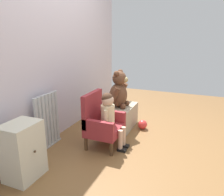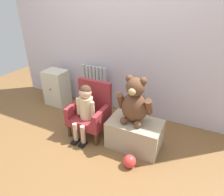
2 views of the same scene
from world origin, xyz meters
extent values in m
plane|color=brown|center=(0.00, 0.00, 0.00)|extent=(6.00, 6.00, 0.00)
cube|color=silver|center=(0.00, 1.18, 1.20)|extent=(3.80, 0.05, 2.40)
cylinder|color=#B5BABB|center=(-0.60, 1.06, 0.35)|extent=(0.05, 0.05, 0.66)
cylinder|color=#B5BABB|center=(-0.54, 1.06, 0.35)|extent=(0.05, 0.05, 0.66)
cylinder|color=#B5BABB|center=(-0.48, 1.06, 0.35)|extent=(0.05, 0.05, 0.66)
cylinder|color=#B5BABB|center=(-0.42, 1.06, 0.35)|extent=(0.05, 0.05, 0.66)
cylinder|color=#B5BABB|center=(-0.35, 1.06, 0.35)|extent=(0.05, 0.05, 0.66)
cylinder|color=#B5BABB|center=(-0.29, 1.06, 0.35)|extent=(0.05, 0.05, 0.66)
cylinder|color=#B5BABB|center=(-0.23, 1.06, 0.35)|extent=(0.05, 0.05, 0.66)
cube|color=#B5BABB|center=(-0.42, 1.06, 0.01)|extent=(0.43, 0.05, 0.02)
cube|color=beige|center=(-1.02, 0.88, 0.29)|extent=(0.35, 0.28, 0.57)
sphere|color=#4C3823|center=(-1.02, 0.72, 0.32)|extent=(0.02, 0.02, 0.02)
cube|color=maroon|center=(-0.12, 0.41, 0.22)|extent=(0.46, 0.40, 0.10)
cube|color=maroon|center=(-0.12, 0.58, 0.48)|extent=(0.46, 0.06, 0.42)
cube|color=maroon|center=(-0.32, 0.41, 0.34)|extent=(0.06, 0.40, 0.14)
cube|color=maroon|center=(0.07, 0.41, 0.34)|extent=(0.06, 0.40, 0.14)
cylinder|color=#4C331E|center=(-0.32, 0.24, 0.08)|extent=(0.04, 0.04, 0.17)
cylinder|color=#4C331E|center=(0.07, 0.24, 0.08)|extent=(0.04, 0.04, 0.17)
cylinder|color=#4C331E|center=(-0.32, 0.58, 0.08)|extent=(0.04, 0.04, 0.17)
cylinder|color=#4C331E|center=(0.07, 0.58, 0.08)|extent=(0.04, 0.04, 0.17)
cylinder|color=beige|center=(-0.12, 0.37, 0.41)|extent=(0.17, 0.17, 0.28)
sphere|color=#D8AD8E|center=(-0.12, 0.37, 0.61)|extent=(0.15, 0.15, 0.15)
sphere|color=#472D1E|center=(-0.12, 0.38, 0.63)|extent=(0.14, 0.14, 0.14)
cylinder|color=#D8AD8E|center=(-0.18, 0.18, 0.15)|extent=(0.06, 0.06, 0.24)
cube|color=black|center=(-0.18, 0.16, 0.01)|extent=(0.07, 0.11, 0.03)
cylinder|color=#D8AD8E|center=(-0.07, 0.18, 0.15)|extent=(0.06, 0.06, 0.24)
cube|color=black|center=(-0.07, 0.16, 0.01)|extent=(0.07, 0.11, 0.03)
cylinder|color=beige|center=(-0.23, 0.35, 0.41)|extent=(0.04, 0.04, 0.22)
cylinder|color=beige|center=(-0.02, 0.35, 0.41)|extent=(0.04, 0.04, 0.22)
cube|color=tan|center=(0.49, 0.44, 0.17)|extent=(0.61, 0.39, 0.34)
ellipsoid|color=brown|center=(0.46, 0.46, 0.52)|extent=(0.30, 0.26, 0.35)
sphere|color=brown|center=(0.46, 0.44, 0.77)|extent=(0.20, 0.20, 0.20)
sphere|color=tan|center=(0.46, 0.35, 0.76)|extent=(0.08, 0.08, 0.08)
sphere|color=brown|center=(0.39, 0.46, 0.85)|extent=(0.08, 0.08, 0.08)
sphere|color=brown|center=(0.54, 0.46, 0.85)|extent=(0.08, 0.08, 0.08)
cylinder|color=brown|center=(0.30, 0.44, 0.57)|extent=(0.08, 0.16, 0.22)
cylinder|color=brown|center=(0.63, 0.44, 0.57)|extent=(0.08, 0.16, 0.22)
sphere|color=brown|center=(0.38, 0.35, 0.38)|extent=(0.08, 0.08, 0.08)
sphere|color=brown|center=(0.55, 0.35, 0.38)|extent=(0.08, 0.08, 0.08)
sphere|color=red|center=(0.57, 0.10, 0.07)|extent=(0.14, 0.14, 0.14)
camera|label=1|loc=(-2.44, -0.64, 1.36)|focal=35.00mm
camera|label=2|loc=(1.08, -1.38, 1.64)|focal=32.00mm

